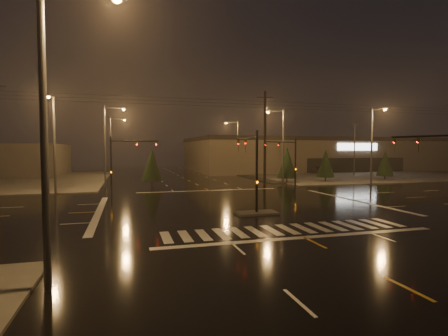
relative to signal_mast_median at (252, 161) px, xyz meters
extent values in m
plane|color=black|center=(0.00, 3.07, -3.75)|extent=(140.00, 140.00, 0.00)
cube|color=#403D39|center=(30.00, 33.07, -3.69)|extent=(36.00, 36.00, 0.12)
cube|color=#403D39|center=(0.00, -0.93, -3.68)|extent=(3.00, 1.60, 0.15)
cube|color=beige|center=(0.00, -5.93, -3.75)|extent=(15.00, 2.60, 0.01)
cube|color=beige|center=(0.00, -7.93, -3.75)|extent=(16.00, 0.50, 0.01)
cube|color=beige|center=(0.00, 14.07, -3.75)|extent=(16.00, 0.50, 0.01)
cube|color=black|center=(35.00, 31.07, -3.71)|extent=(50.00, 24.00, 0.08)
cube|color=brown|center=(35.00, 49.07, -0.25)|extent=(60.00, 28.00, 7.00)
cube|color=black|center=(35.00, 49.07, 3.05)|extent=(60.20, 28.20, 0.80)
cube|color=white|center=(35.00, 34.97, 1.45)|extent=(9.00, 0.20, 1.40)
cube|color=black|center=(35.00, 35.02, -2.15)|extent=(22.00, 0.15, 2.80)
cylinder|color=black|center=(0.00, -0.93, -0.75)|extent=(0.18, 0.18, 6.00)
cylinder|color=black|center=(0.00, 1.32, 1.75)|extent=(0.12, 4.50, 0.12)
imported|color=#594707|center=(0.00, 3.35, 1.70)|extent=(0.16, 0.20, 1.00)
cube|color=#594707|center=(0.00, -0.93, -1.45)|extent=(0.25, 0.18, 0.35)
cylinder|color=black|center=(10.50, 13.57, -0.75)|extent=(0.18, 0.18, 6.00)
cylinder|color=black|center=(8.15, 12.72, 1.75)|extent=(4.74, 1.82, 0.12)
imported|color=#594707|center=(6.04, 11.95, 1.70)|extent=(0.24, 0.22, 1.00)
cube|color=#594707|center=(10.50, 13.57, -1.45)|extent=(0.25, 0.18, 0.35)
cylinder|color=black|center=(-10.50, 13.57, -0.75)|extent=(0.18, 0.18, 6.00)
cylinder|color=black|center=(-8.15, 12.72, 1.75)|extent=(4.74, 1.82, 0.12)
imported|color=#594707|center=(-6.04, 11.95, 1.70)|extent=(0.24, 0.22, 1.00)
cube|color=#594707|center=(-10.50, 13.57, -1.45)|extent=(0.25, 0.18, 0.35)
cylinder|color=black|center=(9.82, -5.55, 1.75)|extent=(1.48, 3.80, 0.12)
imported|color=#594707|center=(9.20, -3.86, 1.70)|extent=(0.22, 0.24, 1.00)
cylinder|color=#38383A|center=(-11.50, -11.93, 1.25)|extent=(0.24, 0.24, 10.00)
cylinder|color=#38383A|center=(-11.50, 21.07, 1.25)|extent=(0.24, 0.24, 10.00)
cylinder|color=#38383A|center=(-10.30, 21.07, 6.05)|extent=(2.40, 0.14, 0.14)
cube|color=#38383A|center=(-9.20, 21.07, 6.00)|extent=(0.70, 0.30, 0.18)
sphere|color=orange|center=(-9.20, 21.07, 5.87)|extent=(0.32, 0.32, 0.32)
cylinder|color=#38383A|center=(-11.50, 37.07, 1.25)|extent=(0.24, 0.24, 10.00)
cylinder|color=#38383A|center=(-10.30, 37.07, 6.05)|extent=(2.40, 0.14, 0.14)
cube|color=#38383A|center=(-9.20, 37.07, 6.00)|extent=(0.70, 0.30, 0.18)
sphere|color=orange|center=(-9.20, 37.07, 5.87)|extent=(0.32, 0.32, 0.32)
cylinder|color=#38383A|center=(11.50, 19.07, 1.25)|extent=(0.24, 0.24, 10.00)
cylinder|color=#38383A|center=(10.30, 19.07, 6.05)|extent=(2.40, 0.14, 0.14)
cube|color=#38383A|center=(9.20, 19.07, 6.00)|extent=(0.70, 0.30, 0.18)
sphere|color=orange|center=(9.20, 19.07, 5.87)|extent=(0.32, 0.32, 0.32)
cylinder|color=#38383A|center=(11.50, 39.07, 1.25)|extent=(0.24, 0.24, 10.00)
cylinder|color=#38383A|center=(10.30, 39.07, 6.05)|extent=(2.40, 0.14, 0.14)
cube|color=#38383A|center=(9.20, 39.07, 6.00)|extent=(0.70, 0.30, 0.18)
sphere|color=orange|center=(9.20, 39.07, 5.87)|extent=(0.32, 0.32, 0.32)
cylinder|color=#38383A|center=(-16.00, 14.57, 1.25)|extent=(0.24, 0.24, 10.00)
cylinder|color=#38383A|center=(-16.00, 13.37, 6.05)|extent=(0.14, 2.40, 0.14)
cube|color=#38383A|center=(-16.00, 12.27, 6.00)|extent=(0.30, 0.70, 0.18)
sphere|color=orange|center=(-16.00, 12.27, 5.87)|extent=(0.32, 0.32, 0.32)
cylinder|color=#38383A|center=(22.00, 14.57, 1.25)|extent=(0.24, 0.24, 10.00)
cylinder|color=#38383A|center=(22.00, 13.37, 6.05)|extent=(0.14, 2.40, 0.14)
cube|color=#38383A|center=(22.00, 12.27, 6.00)|extent=(0.30, 0.70, 0.18)
sphere|color=orange|center=(22.00, 12.27, 5.87)|extent=(0.32, 0.32, 0.32)
cylinder|color=black|center=(8.00, 17.07, 2.25)|extent=(0.32, 0.32, 12.00)
cube|color=black|center=(8.00, 17.07, 7.45)|extent=(2.20, 0.12, 0.12)
cylinder|color=black|center=(12.57, 20.07, -3.40)|extent=(0.18, 0.18, 0.70)
cone|color=black|center=(12.57, 20.07, -0.93)|extent=(2.72, 2.72, 4.25)
cylinder|color=black|center=(18.57, 19.96, -3.40)|extent=(0.18, 0.18, 0.70)
cone|color=black|center=(18.57, 19.96, -1.08)|extent=(2.53, 2.53, 3.95)
cylinder|color=black|center=(28.60, 19.80, -3.40)|extent=(0.18, 0.18, 0.70)
cone|color=black|center=(28.60, 19.80, -1.13)|extent=(2.46, 2.46, 3.84)
cylinder|color=black|center=(-5.91, 20.30, -3.40)|extent=(0.18, 0.18, 0.70)
cone|color=black|center=(-5.91, 20.30, -0.99)|extent=(2.64, 2.64, 4.12)
imported|color=black|center=(25.98, 34.49, -2.98)|extent=(3.64, 4.87, 1.54)
camera|label=1|loc=(-8.97, -24.26, 0.87)|focal=28.00mm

